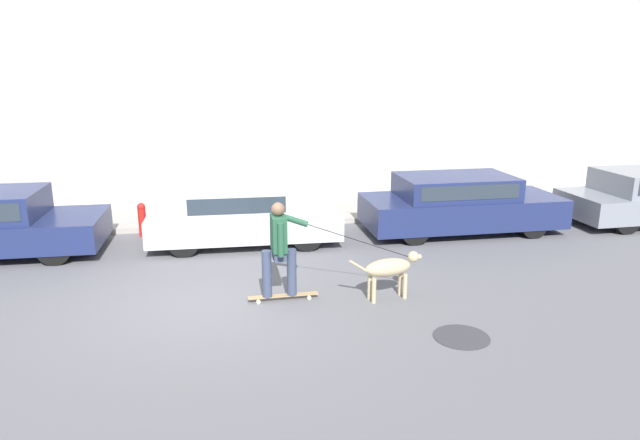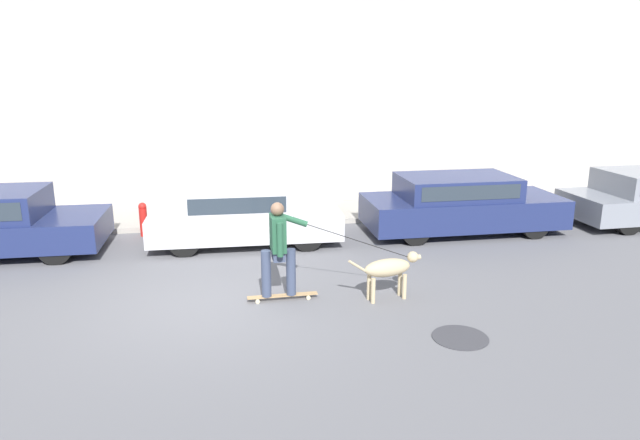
{
  "view_description": "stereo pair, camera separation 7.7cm",
  "coord_description": "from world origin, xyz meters",
  "px_view_note": "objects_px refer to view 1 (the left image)",
  "views": [
    {
      "loc": [
        0.19,
        -8.53,
        3.62
      ],
      "look_at": [
        1.91,
        1.27,
        0.95
      ],
      "focal_mm": 32.0,
      "sensor_mm": 36.0,
      "label": 1
    },
    {
      "loc": [
        0.27,
        -8.54,
        3.62
      ],
      "look_at": [
        1.91,
        1.27,
        0.95
      ],
      "focal_mm": 32.0,
      "sensor_mm": 36.0,
      "label": 2
    }
  ],
  "objects_px": {
    "parked_car_1": "(242,215)",
    "skateboarder": "(280,246)",
    "parked_car_2": "(460,204)",
    "fire_hydrant": "(142,219)",
    "dog": "(390,269)"
  },
  "relations": [
    {
      "from": "parked_car_1",
      "to": "skateboarder",
      "type": "height_order",
      "value": "skateboarder"
    },
    {
      "from": "parked_car_2",
      "to": "fire_hydrant",
      "type": "relative_size",
      "value": 5.81
    },
    {
      "from": "parked_car_1",
      "to": "parked_car_2",
      "type": "xyz_separation_m",
      "value": [
        4.86,
        -0.0,
        0.04
      ]
    },
    {
      "from": "dog",
      "to": "parked_car_2",
      "type": "bearing_deg",
      "value": 42.55
    },
    {
      "from": "parked_car_1",
      "to": "skateboarder",
      "type": "xyz_separation_m",
      "value": [
        0.45,
        -3.26,
        0.31
      ]
    },
    {
      "from": "parked_car_2",
      "to": "dog",
      "type": "xyz_separation_m",
      "value": [
        -2.67,
        -3.49,
        -0.13
      ]
    },
    {
      "from": "parked_car_1",
      "to": "skateboarder",
      "type": "bearing_deg",
      "value": -81.05
    },
    {
      "from": "skateboarder",
      "to": "parked_car_1",
      "type": "bearing_deg",
      "value": 96.4
    },
    {
      "from": "parked_car_1",
      "to": "fire_hydrant",
      "type": "xyz_separation_m",
      "value": [
        -2.16,
        0.86,
        -0.2
      ]
    },
    {
      "from": "parked_car_1",
      "to": "dog",
      "type": "relative_size",
      "value": 3.19
    },
    {
      "from": "parked_car_1",
      "to": "parked_car_2",
      "type": "distance_m",
      "value": 4.86
    },
    {
      "from": "skateboarder",
      "to": "fire_hydrant",
      "type": "distance_m",
      "value": 4.9
    },
    {
      "from": "dog",
      "to": "skateboarder",
      "type": "xyz_separation_m",
      "value": [
        -1.73,
        0.23,
        0.4
      ]
    },
    {
      "from": "parked_car_2",
      "to": "fire_hydrant",
      "type": "height_order",
      "value": "parked_car_2"
    },
    {
      "from": "fire_hydrant",
      "to": "parked_car_2",
      "type": "bearing_deg",
      "value": -7.0
    }
  ]
}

